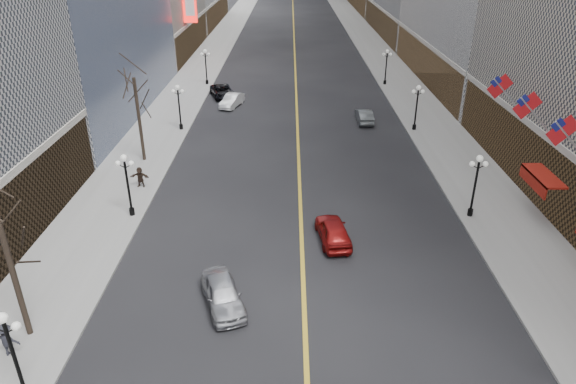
{
  "coord_description": "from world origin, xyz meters",
  "views": [
    {
      "loc": [
        -0.77,
        -1.41,
        17.49
      ],
      "look_at": [
        -0.85,
        17.29,
        8.23
      ],
      "focal_mm": 32.0,
      "sensor_mm": 36.0,
      "label": 1
    }
  ],
  "objects_px": {
    "streetlamp_east_2": "(417,103)",
    "streetlamp_west_1": "(127,179)",
    "streetlamp_east_1": "(476,180)",
    "car_sb_mid": "(333,231)",
    "streetlamp_west_2": "(179,103)",
    "car_sb_far": "(364,116)",
    "car_nb_near": "(223,294)",
    "streetlamp_west_0": "(12,349)",
    "streetlamp_west_3": "(206,63)",
    "car_nb_mid": "(232,101)",
    "streetlamp_east_3": "(386,63)",
    "car_nb_far": "(223,91)"
  },
  "relations": [
    {
      "from": "streetlamp_west_0",
      "to": "car_sb_far",
      "type": "xyz_separation_m",
      "value": [
        18.88,
        36.64,
        -2.21
      ]
    },
    {
      "from": "streetlamp_west_0",
      "to": "streetlamp_west_3",
      "type": "distance_m",
      "value": 52.0
    },
    {
      "from": "car_nb_mid",
      "to": "car_sb_far",
      "type": "relative_size",
      "value": 1.04
    },
    {
      "from": "streetlamp_west_0",
      "to": "car_nb_mid",
      "type": "bearing_deg",
      "value": 84.15
    },
    {
      "from": "streetlamp_west_2",
      "to": "car_nb_mid",
      "type": "distance_m",
      "value": 9.54
    },
    {
      "from": "car_nb_far",
      "to": "car_nb_near",
      "type": "bearing_deg",
      "value": -101.76
    },
    {
      "from": "car_nb_mid",
      "to": "car_nb_far",
      "type": "height_order",
      "value": "car_nb_far"
    },
    {
      "from": "streetlamp_east_3",
      "to": "car_nb_mid",
      "type": "bearing_deg",
      "value": -153.11
    },
    {
      "from": "streetlamp_east_2",
      "to": "car_nb_far",
      "type": "bearing_deg",
      "value": 149.76
    },
    {
      "from": "streetlamp_east_3",
      "to": "streetlamp_west_1",
      "type": "height_order",
      "value": "same"
    },
    {
      "from": "car_nb_mid",
      "to": "streetlamp_west_1",
      "type": "bearing_deg",
      "value": -83.14
    },
    {
      "from": "car_nb_near",
      "to": "streetlamp_west_0",
      "type": "bearing_deg",
      "value": -159.19
    },
    {
      "from": "car_nb_near",
      "to": "car_sb_mid",
      "type": "height_order",
      "value": "car_sb_mid"
    },
    {
      "from": "streetlamp_west_1",
      "to": "car_nb_near",
      "type": "relative_size",
      "value": 1.01
    },
    {
      "from": "streetlamp_east_3",
      "to": "streetlamp_west_0",
      "type": "height_order",
      "value": "same"
    },
    {
      "from": "streetlamp_west_0",
      "to": "car_nb_far",
      "type": "bearing_deg",
      "value": 86.53
    },
    {
      "from": "car_nb_near",
      "to": "car_nb_far",
      "type": "relative_size",
      "value": 0.85
    },
    {
      "from": "streetlamp_east_2",
      "to": "streetlamp_west_1",
      "type": "relative_size",
      "value": 1.0
    },
    {
      "from": "streetlamp_east_3",
      "to": "car_nb_far",
      "type": "relative_size",
      "value": 0.86
    },
    {
      "from": "car_nb_near",
      "to": "streetlamp_west_2",
      "type": "bearing_deg",
      "value": 85.98
    },
    {
      "from": "streetlamp_east_3",
      "to": "streetlamp_west_2",
      "type": "xyz_separation_m",
      "value": [
        -23.6,
        -18.0,
        0.0
      ]
    },
    {
      "from": "streetlamp_west_1",
      "to": "streetlamp_west_3",
      "type": "distance_m",
      "value": 36.0
    },
    {
      "from": "streetlamp_west_3",
      "to": "car_nb_far",
      "type": "distance_m",
      "value": 6.86
    },
    {
      "from": "streetlamp_west_0",
      "to": "streetlamp_west_3",
      "type": "relative_size",
      "value": 1.0
    },
    {
      "from": "streetlamp_west_1",
      "to": "streetlamp_west_2",
      "type": "xyz_separation_m",
      "value": [
        0.0,
        18.0,
        0.0
      ]
    },
    {
      "from": "car_nb_mid",
      "to": "car_nb_far",
      "type": "bearing_deg",
      "value": 127.56
    },
    {
      "from": "streetlamp_east_1",
      "to": "streetlamp_west_3",
      "type": "height_order",
      "value": "same"
    },
    {
      "from": "streetlamp_west_1",
      "to": "streetlamp_west_2",
      "type": "distance_m",
      "value": 18.0
    },
    {
      "from": "car_nb_near",
      "to": "car_sb_far",
      "type": "height_order",
      "value": "car_nb_near"
    },
    {
      "from": "streetlamp_east_2",
      "to": "car_nb_mid",
      "type": "relative_size",
      "value": 1.03
    },
    {
      "from": "streetlamp_east_3",
      "to": "streetlamp_west_0",
      "type": "bearing_deg",
      "value": -114.41
    },
    {
      "from": "streetlamp_east_1",
      "to": "car_sb_mid",
      "type": "bearing_deg",
      "value": -162.01
    },
    {
      "from": "streetlamp_west_0",
      "to": "streetlamp_west_2",
      "type": "distance_m",
      "value": 34.0
    },
    {
      "from": "streetlamp_east_1",
      "to": "streetlamp_east_3",
      "type": "height_order",
      "value": "same"
    },
    {
      "from": "car_nb_far",
      "to": "car_sb_mid",
      "type": "bearing_deg",
      "value": -90.23
    },
    {
      "from": "streetlamp_west_0",
      "to": "car_sb_mid",
      "type": "relative_size",
      "value": 1.01
    },
    {
      "from": "streetlamp_east_1",
      "to": "car_sb_far",
      "type": "xyz_separation_m",
      "value": [
        -4.72,
        20.64,
        -2.21
      ]
    },
    {
      "from": "car_nb_far",
      "to": "car_sb_far",
      "type": "height_order",
      "value": "car_nb_far"
    },
    {
      "from": "streetlamp_east_3",
      "to": "streetlamp_west_1",
      "type": "distance_m",
      "value": 43.05
    },
    {
      "from": "streetlamp_west_0",
      "to": "streetlamp_west_2",
      "type": "height_order",
      "value": "same"
    },
    {
      "from": "streetlamp_west_2",
      "to": "streetlamp_west_3",
      "type": "height_order",
      "value": "same"
    },
    {
      "from": "car_sb_far",
      "to": "car_nb_near",
      "type": "bearing_deg",
      "value": 68.07
    },
    {
      "from": "streetlamp_east_3",
      "to": "streetlamp_west_3",
      "type": "height_order",
      "value": "same"
    },
    {
      "from": "streetlamp_east_2",
      "to": "car_nb_mid",
      "type": "bearing_deg",
      "value": 156.89
    },
    {
      "from": "streetlamp_east_3",
      "to": "streetlamp_west_2",
      "type": "relative_size",
      "value": 1.0
    },
    {
      "from": "streetlamp_west_2",
      "to": "car_nb_near",
      "type": "relative_size",
      "value": 1.01
    },
    {
      "from": "streetlamp_east_2",
      "to": "car_nb_near",
      "type": "bearing_deg",
      "value": -120.15
    },
    {
      "from": "car_nb_mid",
      "to": "car_sb_far",
      "type": "xyz_separation_m",
      "value": [
        14.55,
        -5.59,
        -0.03
      ]
    },
    {
      "from": "car_nb_mid",
      "to": "streetlamp_west_2",
      "type": "bearing_deg",
      "value": -101.51
    },
    {
      "from": "streetlamp_east_3",
      "to": "car_nb_near",
      "type": "xyz_separation_m",
      "value": [
        -16.09,
        -45.69,
        -2.14
      ]
    }
  ]
}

